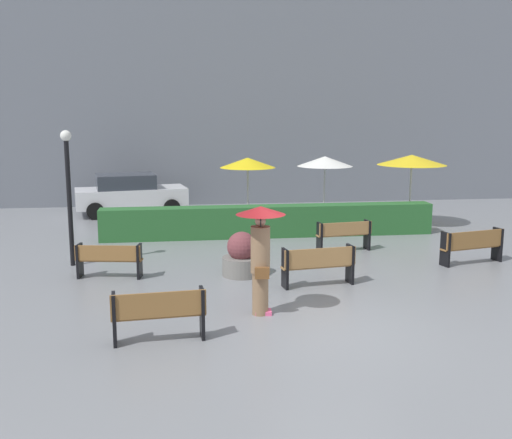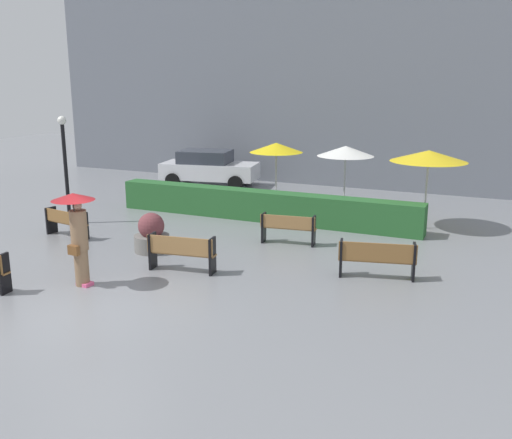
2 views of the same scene
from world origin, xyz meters
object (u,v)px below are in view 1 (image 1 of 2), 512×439
at_px(lamp_post, 68,182).
at_px(planter_pot, 242,257).
at_px(bench_far_left, 109,258).
at_px(pedestrian_with_umbrella, 261,246).
at_px(bench_back_row, 344,234).
at_px(parked_car, 130,193).
at_px(patio_umbrella_yellow_far, 412,160).
at_px(bench_far_right, 473,244).
at_px(bench_near_left, 159,312).
at_px(patio_umbrella_yellow, 248,163).
at_px(bench_mid_center, 319,263).
at_px(patio_umbrella_white, 325,161).

bearing_deg(lamp_post, planter_pot, -19.70).
height_order(bench_far_left, pedestrian_with_umbrella, pedestrian_with_umbrella).
relative_size(bench_back_row, parked_car, 0.37).
xyz_separation_m(patio_umbrella_yellow_far, parked_car, (-9.88, 3.82, -1.50)).
relative_size(bench_far_left, patio_umbrella_yellow_far, 0.64).
relative_size(planter_pot, patio_umbrella_yellow_far, 0.44).
bearing_deg(bench_far_left, bench_far_right, 0.95).
xyz_separation_m(bench_far_right, patio_umbrella_yellow_far, (0.35, 5.28, 1.79)).
xyz_separation_m(bench_far_left, patio_umbrella_yellow_far, (9.69, 5.44, 1.83)).
relative_size(bench_near_left, bench_far_left, 1.02).
relative_size(pedestrian_with_umbrella, patio_umbrella_yellow, 0.92).
bearing_deg(pedestrian_with_umbrella, bench_near_left, -148.64).
height_order(bench_far_right, bench_near_left, bench_near_left).
relative_size(bench_mid_center, bench_far_right, 0.95).
distance_m(bench_back_row, patio_umbrella_white, 4.61).
height_order(patio_umbrella_white, patio_umbrella_yellow_far, patio_umbrella_yellow_far).
height_order(lamp_post, patio_umbrella_yellow_far, lamp_post).
distance_m(bench_far_left, lamp_post, 2.42).
xyz_separation_m(bench_near_left, lamp_post, (-2.39, 5.64, 1.63)).
bearing_deg(pedestrian_with_umbrella, patio_umbrella_yellow, 84.77).
bearing_deg(bench_back_row, patio_umbrella_yellow, 116.10).
xyz_separation_m(patio_umbrella_yellow, parked_car, (-4.32, 2.68, -1.37)).
height_order(lamp_post, parked_car, lamp_post).
relative_size(bench_far_right, parked_car, 0.41).
height_order(bench_mid_center, pedestrian_with_umbrella, pedestrian_with_umbrella).
height_order(pedestrian_with_umbrella, planter_pot, pedestrian_with_umbrella).
height_order(bench_far_right, bench_far_left, bench_far_right).
distance_m(lamp_post, parked_car, 8.07).
bearing_deg(patio_umbrella_yellow_far, bench_mid_center, -125.66).
distance_m(bench_back_row, planter_pot, 3.86).
relative_size(bench_back_row, bench_far_right, 0.88).
height_order(bench_far_right, patio_umbrella_yellow, patio_umbrella_yellow).
bearing_deg(patio_umbrella_yellow, planter_pot, -97.93).
distance_m(bench_back_row, pedestrian_with_umbrella, 6.05).
relative_size(bench_far_left, patio_umbrella_white, 0.67).
distance_m(bench_mid_center, lamp_post, 6.71).
height_order(bench_back_row, patio_umbrella_yellow_far, patio_umbrella_yellow_far).
relative_size(patio_umbrella_yellow_far, parked_car, 0.56).
height_order(bench_far_right, patio_umbrella_white, patio_umbrella_white).
xyz_separation_m(bench_near_left, planter_pot, (1.88, 4.11, -0.09)).
distance_m(bench_mid_center, patio_umbrella_white, 8.02).
distance_m(patio_umbrella_yellow, patio_umbrella_white, 2.72).
bearing_deg(bench_far_left, bench_back_row, 17.43).
xyz_separation_m(bench_near_left, patio_umbrella_white, (5.52, 10.54, 1.68)).
bearing_deg(bench_mid_center, bench_back_row, 65.19).
height_order(pedestrian_with_umbrella, patio_umbrella_white, patio_umbrella_white).
height_order(patio_umbrella_yellow, parked_car, patio_umbrella_yellow).
bearing_deg(bench_far_left, patio_umbrella_white, 42.50).
relative_size(bench_far_left, parked_car, 0.36).
distance_m(bench_back_row, bench_near_left, 8.07).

